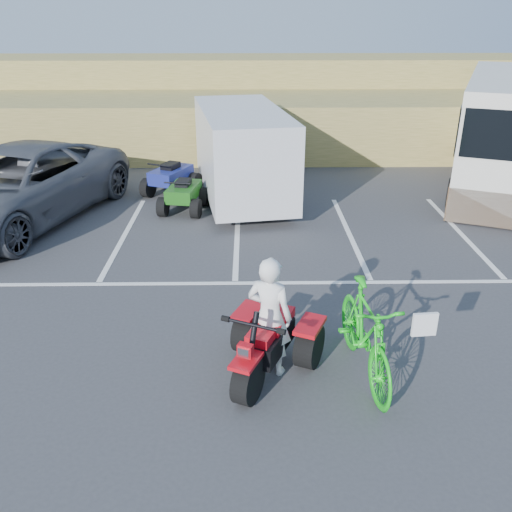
{
  "coord_description": "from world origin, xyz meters",
  "views": [
    {
      "loc": [
        0.27,
        -7.1,
        4.92
      ],
      "look_at": [
        0.4,
        1.5,
        1.0
      ],
      "focal_mm": 38.0,
      "sensor_mm": 36.0,
      "label": 1
    }
  ],
  "objects_px": {
    "green_dirt_bike": "(365,333)",
    "cargo_trailer": "(242,151)",
    "quad_atv_green": "(185,211)",
    "red_trike_atv": "(265,375)",
    "quad_atv_blue": "(172,194)",
    "rider": "(270,316)",
    "grey_pickup": "(16,186)",
    "rv_motorhome": "(501,138)"
  },
  "relations": [
    {
      "from": "green_dirt_bike",
      "to": "cargo_trailer",
      "type": "height_order",
      "value": "cargo_trailer"
    },
    {
      "from": "cargo_trailer",
      "to": "quad_atv_green",
      "type": "height_order",
      "value": "cargo_trailer"
    },
    {
      "from": "quad_atv_green",
      "to": "red_trike_atv",
      "type": "bearing_deg",
      "value": -65.48
    },
    {
      "from": "quad_atv_blue",
      "to": "cargo_trailer",
      "type": "bearing_deg",
      "value": 14.44
    },
    {
      "from": "rider",
      "to": "grey_pickup",
      "type": "bearing_deg",
      "value": -22.21
    },
    {
      "from": "rider",
      "to": "quad_atv_green",
      "type": "distance_m",
      "value": 7.42
    },
    {
      "from": "rider",
      "to": "quad_atv_blue",
      "type": "distance_m",
      "value": 8.96
    },
    {
      "from": "red_trike_atv",
      "to": "rider",
      "type": "distance_m",
      "value": 0.93
    },
    {
      "from": "green_dirt_bike",
      "to": "cargo_trailer",
      "type": "xyz_separation_m",
      "value": [
        -1.83,
        8.31,
        0.65
      ]
    },
    {
      "from": "grey_pickup",
      "to": "cargo_trailer",
      "type": "xyz_separation_m",
      "value": [
        5.62,
        1.82,
        0.42
      ]
    },
    {
      "from": "quad_atv_green",
      "to": "cargo_trailer",
      "type": "bearing_deg",
      "value": 45.17
    },
    {
      "from": "rider",
      "to": "cargo_trailer",
      "type": "bearing_deg",
      "value": -62.69
    },
    {
      "from": "red_trike_atv",
      "to": "rv_motorhome",
      "type": "bearing_deg",
      "value": 76.77
    },
    {
      "from": "green_dirt_bike",
      "to": "quad_atv_green",
      "type": "xyz_separation_m",
      "value": [
        -3.37,
        7.2,
        -0.7
      ]
    },
    {
      "from": "rider",
      "to": "rv_motorhome",
      "type": "relative_size",
      "value": 0.21
    },
    {
      "from": "rv_motorhome",
      "to": "rider",
      "type": "bearing_deg",
      "value": -104.09
    },
    {
      "from": "red_trike_atv",
      "to": "grey_pickup",
      "type": "bearing_deg",
      "value": 156.89
    },
    {
      "from": "quad_atv_green",
      "to": "grey_pickup",
      "type": "bearing_deg",
      "value": -160.66
    },
    {
      "from": "red_trike_atv",
      "to": "grey_pickup",
      "type": "xyz_separation_m",
      "value": [
        -6.02,
        6.51,
        0.92
      ]
    },
    {
      "from": "grey_pickup",
      "to": "quad_atv_green",
      "type": "height_order",
      "value": "grey_pickup"
    },
    {
      "from": "red_trike_atv",
      "to": "grey_pickup",
      "type": "distance_m",
      "value": 8.91
    },
    {
      "from": "cargo_trailer",
      "to": "quad_atv_blue",
      "type": "height_order",
      "value": "cargo_trailer"
    },
    {
      "from": "rider",
      "to": "rv_motorhome",
      "type": "bearing_deg",
      "value": -103.39
    },
    {
      "from": "red_trike_atv",
      "to": "rv_motorhome",
      "type": "xyz_separation_m",
      "value": [
        7.5,
        9.83,
        1.38
      ]
    },
    {
      "from": "green_dirt_bike",
      "to": "cargo_trailer",
      "type": "distance_m",
      "value": 8.53
    },
    {
      "from": "rv_motorhome",
      "to": "quad_atv_blue",
      "type": "xyz_separation_m",
      "value": [
        -9.96,
        -1.14,
        -1.38
      ]
    },
    {
      "from": "green_dirt_bike",
      "to": "grey_pickup",
      "type": "distance_m",
      "value": 9.89
    },
    {
      "from": "rider",
      "to": "quad_atv_green",
      "type": "relative_size",
      "value": 1.26
    },
    {
      "from": "red_trike_atv",
      "to": "rider",
      "type": "relative_size",
      "value": 0.97
    },
    {
      "from": "rider",
      "to": "rv_motorhome",
      "type": "xyz_separation_m",
      "value": [
        7.44,
        9.69,
        0.45
      ]
    },
    {
      "from": "green_dirt_bike",
      "to": "rv_motorhome",
      "type": "xyz_separation_m",
      "value": [
        6.07,
        9.81,
        0.68
      ]
    },
    {
      "from": "rv_motorhome",
      "to": "quad_atv_green",
      "type": "relative_size",
      "value": 6.11
    },
    {
      "from": "green_dirt_bike",
      "to": "rv_motorhome",
      "type": "relative_size",
      "value": 0.26
    },
    {
      "from": "red_trike_atv",
      "to": "green_dirt_bike",
      "type": "relative_size",
      "value": 0.77
    },
    {
      "from": "rider",
      "to": "grey_pickup",
      "type": "relative_size",
      "value": 0.28
    },
    {
      "from": "rider",
      "to": "quad_atv_green",
      "type": "bearing_deg",
      "value": -50.11
    },
    {
      "from": "quad_atv_blue",
      "to": "rider",
      "type": "bearing_deg",
      "value": -49.2
    },
    {
      "from": "red_trike_atv",
      "to": "green_dirt_bike",
      "type": "xyz_separation_m",
      "value": [
        1.43,
        0.02,
        0.7
      ]
    },
    {
      "from": "rv_motorhome",
      "to": "quad_atv_blue",
      "type": "distance_m",
      "value": 10.12
    },
    {
      "from": "green_dirt_bike",
      "to": "quad_atv_blue",
      "type": "xyz_separation_m",
      "value": [
        -3.89,
        8.67,
        -0.7
      ]
    },
    {
      "from": "red_trike_atv",
      "to": "quad_atv_blue",
      "type": "xyz_separation_m",
      "value": [
        -2.46,
        8.69,
        0.0
      ]
    },
    {
      "from": "grey_pickup",
      "to": "green_dirt_bike",
      "type": "bearing_deg",
      "value": -23.31
    }
  ]
}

